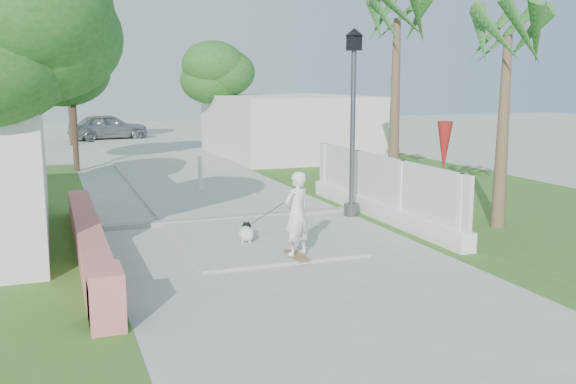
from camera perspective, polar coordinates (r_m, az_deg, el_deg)
name	(u,v)px	position (r m, az deg, el deg)	size (l,w,h in m)	color
ground	(338,301)	(9.68, 4.47, -9.67)	(90.00, 90.00, 0.00)	#B7B7B2
path_strip	(145,155)	(28.70, -12.60, 3.21)	(3.20, 36.00, 0.06)	#B7B7B2
curb	(230,218)	(15.11, -5.14, -2.33)	(6.50, 0.25, 0.10)	#999993
grass_right	(437,189)	(19.82, 13.13, 0.23)	(8.00, 20.00, 0.01)	#3D6B22
pink_wall	(90,244)	(12.18, -17.20, -4.46)	(0.45, 8.20, 0.80)	#C96B67
lattice_fence	(380,196)	(15.36, 8.16, -0.32)	(0.35, 7.00, 1.50)	white
building_right	(290,126)	(28.12, 0.15, 5.92)	(6.00, 8.00, 2.60)	silver
street_lamp	(353,115)	(15.36, 5.79, 6.80)	(0.44, 0.44, 4.44)	#59595E
bollard	(200,173)	(18.89, -7.81, 1.71)	(0.14, 0.14, 1.09)	white
patio_umbrella	(444,148)	(15.51, 13.71, 3.86)	(0.36, 0.36, 2.30)	#59595E
tree_left_near	(2,43)	(11.27, -24.07, 12.03)	(3.60, 3.60, 5.28)	#4C3826
tree_path_left	(72,64)	(24.26, -18.68, 10.74)	(3.40, 3.40, 5.23)	#4C3826
tree_path_right	(215,75)	(29.12, -6.47, 10.31)	(3.00, 3.00, 4.79)	#4C3826
tree_path_far	(68,69)	(34.26, -18.95, 10.32)	(3.20, 3.20, 5.17)	#4C3826
palm_far	(397,31)	(17.07, 9.66, 13.93)	(1.80, 1.80, 5.30)	brown
palm_near	(508,46)	(14.76, 18.94, 12.15)	(1.80, 1.80, 4.70)	brown
skateboarder	(278,215)	(11.95, -0.93, -2.04)	(0.87, 2.00, 1.63)	olive
dog	(246,233)	(12.86, -3.72, -3.63)	(0.41, 0.61, 0.44)	white
parked_car	(108,127)	(37.06, -15.68, 5.61)	(1.71, 4.25, 1.45)	#A8AAB0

